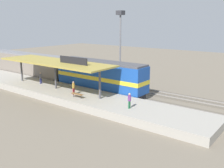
{
  "coord_description": "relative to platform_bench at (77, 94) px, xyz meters",
  "views": [
    {
      "loc": [
        -27.38,
        -27.38,
        9.92
      ],
      "look_at": [
        -1.38,
        -7.36,
        2.0
      ],
      "focal_mm": 41.42,
      "sensor_mm": 36.0,
      "label": 1
    }
  ],
  "objects": [
    {
      "name": "ground_plane",
      "position": [
        8.0,
        5.55,
        -1.34
      ],
      "size": [
        120.0,
        120.0,
        0.0
      ],
      "primitive_type": "plane",
      "color": "#706656"
    },
    {
      "name": "track_near",
      "position": [
        6.0,
        5.55,
        -1.31
      ],
      "size": [
        3.2,
        110.0,
        0.16
      ],
      "color": "#5F5649",
      "rests_on": "ground"
    },
    {
      "name": "track_far",
      "position": [
        10.6,
        5.55,
        -1.31
      ],
      "size": [
        3.2,
        110.0,
        0.16
      ],
      "color": "#5F5649",
      "rests_on": "ground"
    },
    {
      "name": "platform",
      "position": [
        1.4,
        5.55,
        -0.89
      ],
      "size": [
        6.0,
        44.0,
        0.9
      ],
      "primitive_type": "cube",
      "color": "#9E998E",
      "rests_on": "ground"
    },
    {
      "name": "station_canopy",
      "position": [
        1.4,
        5.45,
        3.19
      ],
      "size": [
        5.2,
        18.0,
        4.7
      ],
      "color": "#47474C",
      "rests_on": "platform"
    },
    {
      "name": "platform_bench",
      "position": [
        0.0,
        0.0,
        0.0
      ],
      "size": [
        0.44,
        1.7,
        0.5
      ],
      "color": "#333338",
      "rests_on": "platform"
    },
    {
      "name": "locomotive",
      "position": [
        6.0,
        1.39,
        1.07
      ],
      "size": [
        2.93,
        14.43,
        4.44
      ],
      "color": "#28282D",
      "rests_on": "track_near"
    },
    {
      "name": "passenger_carriage_front",
      "position": [
        6.0,
        19.39,
        0.97
      ],
      "size": [
        2.9,
        20.0,
        4.24
      ],
      "color": "#28282D",
      "rests_on": "track_near"
    },
    {
      "name": "light_mast",
      "position": [
        13.8,
        3.53,
        7.05
      ],
      "size": [
        1.1,
        1.1,
        11.7
      ],
      "color": "slate",
      "rests_on": "ground"
    },
    {
      "name": "person_waiting",
      "position": [
        1.92,
        9.56,
        0.51
      ],
      "size": [
        0.34,
        0.34,
        1.71
      ],
      "color": "navy",
      "rests_on": "platform"
    },
    {
      "name": "person_walking",
      "position": [
        0.75,
        1.38,
        0.51
      ],
      "size": [
        0.34,
        0.34,
        1.71
      ],
      "color": "maroon",
      "rests_on": "platform"
    },
    {
      "name": "person_boarding",
      "position": [
        0.53,
        -7.3,
        0.51
      ],
      "size": [
        0.34,
        0.34,
        1.71
      ],
      "color": "#23603D",
      "rests_on": "platform"
    }
  ]
}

